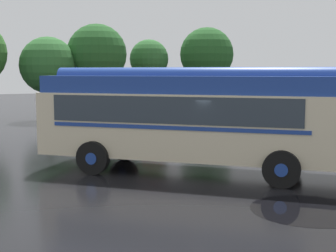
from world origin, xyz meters
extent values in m
plane|color=black|center=(0.00, 0.00, 0.00)|extent=(120.00, 120.00, 0.00)
cube|color=beige|center=(-0.70, 0.39, 1.60)|extent=(8.81, 8.86, 2.10)
cube|color=#1E3D93|center=(-0.70, 0.39, 2.93)|extent=(8.53, 8.58, 0.56)
cylinder|color=#1E3D93|center=(-0.70, 0.39, 3.19)|extent=(7.11, 7.17, 0.60)
cube|color=#2D3842|center=(-0.01, 1.49, 2.17)|extent=(5.66, 5.71, 0.84)
cube|color=#2D3842|center=(-1.81, -0.29, 2.17)|extent=(5.66, 5.71, 0.84)
cube|color=#1E3D93|center=(0.06, 1.42, 1.63)|extent=(5.79, 5.85, 0.12)
cube|color=#1E3D93|center=(-1.74, -0.36, 1.63)|extent=(5.79, 5.85, 0.12)
cylinder|color=black|center=(2.40, -0.90, 0.55)|extent=(0.97, 0.98, 1.10)
cylinder|color=#1E3D93|center=(2.40, -0.90, 0.55)|extent=(0.50, 0.50, 0.39)
cylinder|color=black|center=(0.56, -2.73, 0.55)|extent=(0.97, 0.98, 1.10)
cylinder|color=#1E3D93|center=(0.56, -2.73, 0.55)|extent=(0.50, 0.50, 0.39)
cylinder|color=black|center=(-1.82, 3.36, 0.55)|extent=(0.97, 0.98, 1.10)
cylinder|color=#1E3D93|center=(-1.82, 3.36, 0.55)|extent=(0.50, 0.50, 0.39)
cylinder|color=black|center=(-3.66, 1.53, 0.55)|extent=(0.97, 0.98, 1.10)
cylinder|color=#1E3D93|center=(-3.66, 1.53, 0.55)|extent=(0.50, 0.50, 0.39)
cube|color=black|center=(0.42, 13.44, 0.67)|extent=(1.76, 4.22, 0.70)
cube|color=black|center=(0.42, 13.59, 1.34)|extent=(1.53, 2.20, 0.64)
cube|color=#2D3842|center=(1.18, 13.60, 1.34)|extent=(0.05, 1.93, 0.50)
cube|color=#2D3842|center=(-0.34, 13.58, 1.34)|extent=(0.05, 1.93, 0.50)
cylinder|color=black|center=(1.32, 12.15, 0.32)|extent=(0.21, 0.64, 0.64)
cylinder|color=black|center=(-0.44, 12.12, 0.32)|extent=(0.21, 0.64, 0.64)
cylinder|color=black|center=(1.28, 14.75, 0.32)|extent=(0.21, 0.64, 0.64)
cylinder|color=black|center=(-0.48, 14.73, 0.32)|extent=(0.21, 0.64, 0.64)
cube|color=maroon|center=(3.37, 12.32, 0.67)|extent=(1.75, 4.22, 0.70)
cube|color=maroon|center=(3.36, 12.47, 1.34)|extent=(1.52, 2.20, 0.64)
cube|color=#2D3842|center=(4.12, 12.48, 1.34)|extent=(0.05, 1.93, 0.50)
cube|color=#2D3842|center=(2.61, 12.46, 1.34)|extent=(0.05, 1.93, 0.50)
cylinder|color=black|center=(4.26, 11.03, 0.32)|extent=(0.21, 0.64, 0.64)
cylinder|color=black|center=(2.50, 11.00, 0.32)|extent=(0.21, 0.64, 0.64)
cylinder|color=black|center=(4.23, 13.63, 0.32)|extent=(0.21, 0.64, 0.64)
cylinder|color=black|center=(2.47, 13.61, 0.32)|extent=(0.21, 0.64, 0.64)
cylinder|color=#4C3823|center=(-0.71, 19.37, 1.17)|extent=(0.35, 0.35, 2.33)
sphere|color=#2D662D|center=(-0.71, 19.37, 3.78)|extent=(3.87, 3.87, 3.87)
sphere|color=#2D662D|center=(-1.17, 19.77, 4.18)|extent=(2.28, 2.28, 2.28)
cylinder|color=#4C3823|center=(2.67, 19.01, 1.50)|extent=(0.34, 0.34, 2.99)
sphere|color=#235623|center=(2.67, 19.01, 4.58)|extent=(4.24, 4.24, 4.24)
sphere|color=#235623|center=(2.48, 18.70, 4.82)|extent=(2.82, 2.82, 2.82)
cylinder|color=#4C3823|center=(7.39, 20.33, 1.59)|extent=(0.36, 0.36, 3.19)
sphere|color=#2D662D|center=(7.39, 20.33, 4.32)|extent=(3.03, 3.03, 3.03)
sphere|color=#2D662D|center=(7.41, 20.27, 4.21)|extent=(2.10, 2.10, 2.10)
cylinder|color=#4C3823|center=(12.02, 19.24, 1.56)|extent=(0.40, 0.40, 3.11)
sphere|color=#235623|center=(12.02, 19.24, 4.73)|extent=(4.30, 4.30, 4.30)
sphere|color=#235623|center=(11.50, 19.17, 5.05)|extent=(3.11, 3.11, 3.11)
cylinder|color=black|center=(-0.35, -4.69, 0.00)|extent=(2.75, 2.75, 0.01)
camera|label=1|loc=(-8.53, -12.88, 3.35)|focal=50.00mm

